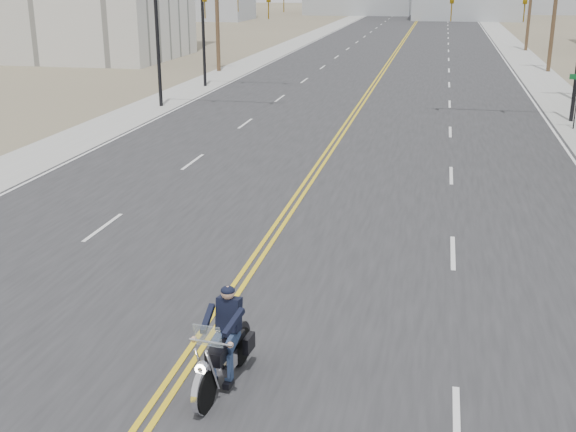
# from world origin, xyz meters

# --- Properties ---
(road) EXTENTS (20.00, 200.00, 0.01)m
(road) POSITION_xyz_m (0.00, 70.00, 0.01)
(road) COLOR #303033
(road) RESTS_ON ground
(sidewalk_left) EXTENTS (3.00, 200.00, 0.01)m
(sidewalk_left) POSITION_xyz_m (-11.50, 70.00, 0.01)
(sidewalk_left) COLOR #A5A5A0
(sidewalk_left) RESTS_ON ground
(sidewalk_right) EXTENTS (3.00, 200.00, 0.01)m
(sidewalk_right) POSITION_xyz_m (11.50, 70.00, 0.01)
(sidewalk_right) COLOR #A5A5A0
(sidewalk_right) RESTS_ON ground
(traffic_mast_left) EXTENTS (7.10, 0.26, 7.00)m
(traffic_mast_left) POSITION_xyz_m (-8.98, 32.00, 4.94)
(traffic_mast_left) COLOR black
(traffic_mast_left) RESTS_ON ground
(traffic_mast_right) EXTENTS (7.10, 0.26, 7.00)m
(traffic_mast_right) POSITION_xyz_m (8.98, 32.00, 4.94)
(traffic_mast_right) COLOR black
(traffic_mast_right) RESTS_ON ground
(traffic_mast_far) EXTENTS (6.10, 0.26, 7.00)m
(traffic_mast_far) POSITION_xyz_m (-9.31, 40.00, 4.87)
(traffic_mast_far) COLOR black
(traffic_mast_far) RESTS_ON ground
(motorcyclist) EXTENTS (1.22, 2.41, 1.82)m
(motorcyclist) POSITION_xyz_m (0.92, 4.49, 0.91)
(motorcyclist) COLOR black
(motorcyclist) RESTS_ON ground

